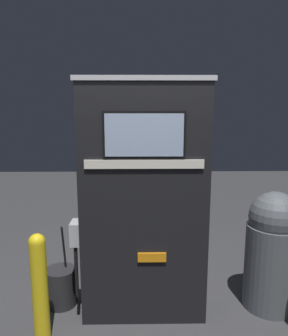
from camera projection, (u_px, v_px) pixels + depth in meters
The scene contains 5 objects.
ground_plane at pixel (144, 324), 2.91m from camera, with size 14.00×14.00×0.00m, color #38383A.
gas_pump at pixel (144, 201), 2.91m from camera, with size 1.20×0.44×2.14m.
safety_bollard at pixel (40, 285), 2.64m from camera, with size 0.13×0.13×0.92m.
trash_bin at pixel (273, 250), 3.08m from camera, with size 0.50×0.50×1.14m.
squeegee_bucket at pixel (61, 286), 3.17m from camera, with size 0.29×0.29×0.82m.
Camera 1 is at (-0.04, -2.60, 1.90)m, focal length 35.00 mm.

